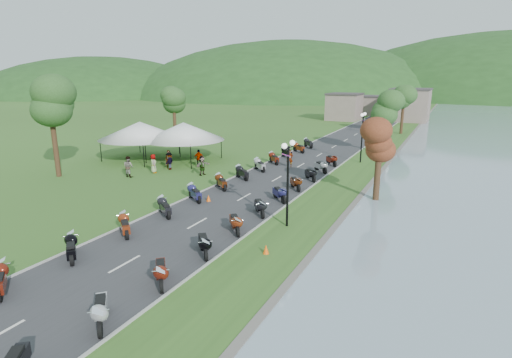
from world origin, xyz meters
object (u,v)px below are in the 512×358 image
at_px(pedestrian_a, 169,168).
at_px(pedestrian_b, 129,177).
at_px(vendor_tent_main, 184,142).
at_px(pedestrian_c, 170,170).

height_order(pedestrian_a, pedestrian_b, pedestrian_b).
relative_size(vendor_tent_main, pedestrian_b, 3.01).
height_order(pedestrian_b, pedestrian_c, pedestrian_b).
xyz_separation_m(pedestrian_a, pedestrian_c, (0.37, -0.40, 0.00)).
xyz_separation_m(vendor_tent_main, pedestrian_c, (1.22, -4.09, -2.00)).
bearing_deg(pedestrian_c, vendor_tent_main, -169.67).
bearing_deg(pedestrian_a, vendor_tent_main, 75.36).
bearing_deg(pedestrian_b, pedestrian_a, -98.97).
relative_size(vendor_tent_main, pedestrian_c, 3.34).
bearing_deg(pedestrian_b, pedestrian_c, -105.30).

